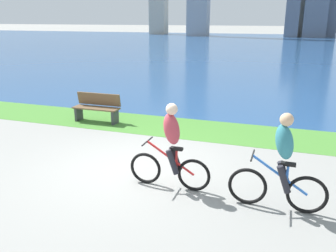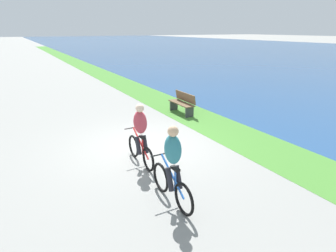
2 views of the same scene
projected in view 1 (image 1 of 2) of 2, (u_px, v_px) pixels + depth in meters
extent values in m
plane|color=gray|center=(135.00, 168.00, 7.77)|extent=(300.00, 300.00, 0.00)
cube|color=#478433|center=(178.00, 127.00, 10.64)|extent=(120.00, 2.02, 0.01)
cube|color=navy|center=(265.00, 46.00, 41.51)|extent=(300.00, 66.27, 0.00)
torus|color=black|center=(146.00, 168.00, 6.97)|extent=(0.64, 0.06, 0.64)
torus|color=black|center=(194.00, 175.00, 6.66)|extent=(0.64, 0.06, 0.64)
cylinder|color=red|center=(170.00, 158.00, 6.72)|extent=(0.96, 0.04, 0.61)
cylinder|color=red|center=(177.00, 161.00, 6.70)|extent=(0.04, 0.04, 0.47)
cube|color=black|center=(177.00, 149.00, 6.62)|extent=(0.24, 0.10, 0.05)
cylinder|color=black|center=(147.00, 141.00, 6.78)|extent=(0.03, 0.52, 0.03)
ellipsoid|color=#BF3F4C|center=(172.00, 129.00, 6.54)|extent=(0.40, 0.36, 0.65)
sphere|color=beige|center=(172.00, 109.00, 6.43)|extent=(0.22, 0.22, 0.22)
cylinder|color=#26262D|center=(172.00, 162.00, 6.62)|extent=(0.27, 0.11, 0.49)
cylinder|color=#26262D|center=(176.00, 158.00, 6.80)|extent=(0.27, 0.11, 0.49)
torus|color=black|center=(247.00, 186.00, 6.18)|extent=(0.68, 0.06, 0.68)
torus|color=black|center=(307.00, 195.00, 5.88)|extent=(0.68, 0.06, 0.68)
cylinder|color=blue|center=(280.00, 175.00, 5.94)|extent=(0.95, 0.04, 0.63)
cylinder|color=blue|center=(287.00, 179.00, 5.91)|extent=(0.04, 0.04, 0.49)
cube|color=black|center=(288.00, 164.00, 5.84)|extent=(0.24, 0.10, 0.05)
cylinder|color=black|center=(253.00, 155.00, 5.99)|extent=(0.03, 0.52, 0.03)
ellipsoid|color=teal|center=(284.00, 142.00, 5.75)|extent=(0.40, 0.36, 0.65)
sphere|color=#D8AD84|center=(287.00, 120.00, 5.64)|extent=(0.22, 0.22, 0.22)
cylinder|color=#26262D|center=(284.00, 179.00, 5.83)|extent=(0.27, 0.11, 0.49)
cylinder|color=#26262D|center=(284.00, 175.00, 6.01)|extent=(0.27, 0.11, 0.49)
cube|color=brown|center=(96.00, 108.00, 11.08)|extent=(1.50, 0.45, 0.04)
cube|color=brown|center=(99.00, 99.00, 11.18)|extent=(1.50, 0.11, 0.40)
cube|color=#38383D|center=(115.00, 117.00, 10.94)|extent=(0.08, 0.37, 0.45)
cube|color=#38383D|center=(79.00, 113.00, 11.35)|extent=(0.08, 0.37, 0.45)
cube|color=slate|center=(293.00, 11.00, 59.24)|extent=(2.22, 2.22, 8.43)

